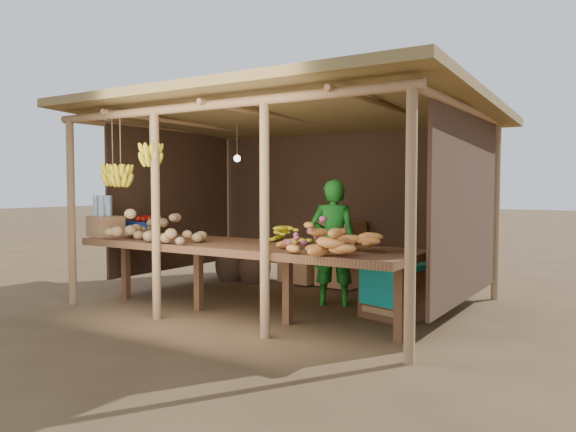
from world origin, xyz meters
The scene contains 13 objects.
ground centered at (0.00, 0.00, 0.00)m, with size 60.00×60.00×0.00m, color brown.
stall_structure centered at (-0.07, 0.09, 1.92)m, with size 4.70×3.50×2.43m.
counter centered at (0.00, -0.95, 0.74)m, with size 3.90×1.05×0.80m.
potato_heap centered at (-0.97, -1.17, 0.99)m, with size 1.14×0.68×0.37m, color olive, non-canonical shape.
sweet_potato_heap centered at (1.19, -1.21, 0.98)m, with size 1.06×0.63×0.36m, color #C67833, non-canonical shape.
onion_heap centered at (1.01, -1.02, 0.98)m, with size 0.71×0.43×0.35m, color #AD546C, non-canonical shape.
banana_pile centered at (0.44, -0.59, 0.97)m, with size 0.53×0.32×0.34m, color yellow, non-canonical shape.
tomato_basin centered at (-1.90, -0.56, 0.89)m, with size 0.43×0.43×0.23m.
bottle_box centered at (-1.90, -1.17, 0.99)m, with size 0.45×0.38×0.50m.
vendor centered at (0.56, 0.12, 0.75)m, with size 0.54×0.36×1.49m, color #1A7920.
tarp_crate centered at (1.41, -0.10, 0.32)m, with size 0.77×0.71×0.77m.
carton_stack centered at (-0.11, 1.20, 0.40)m, with size 1.26×0.55×0.90m.
burlap_sacks centered at (-1.35, 0.87, 0.28)m, with size 0.91×0.48×0.65m.
Camera 1 is at (3.65, -5.73, 1.42)m, focal length 35.00 mm.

